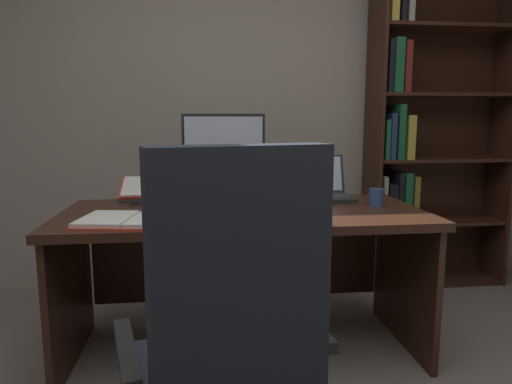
{
  "coord_description": "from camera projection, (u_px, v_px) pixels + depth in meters",
  "views": [
    {
      "loc": [
        -0.34,
        -1.09,
        1.17
      ],
      "look_at": [
        -0.08,
        1.03,
        0.83
      ],
      "focal_mm": 32.02,
      "sensor_mm": 36.0,
      "label": 1
    }
  ],
  "objects": [
    {
      "name": "office_chair",
      "position": [
        229.0,
        363.0,
        1.33
      ],
      "size": [
        0.68,
        0.6,
        1.11
      ],
      "rotation": [
        0.0,
        0.0,
        0.24
      ],
      "color": "#232326",
      "rests_on": "ground"
    },
    {
      "name": "monitor",
      "position": [
        224.0,
        158.0,
        2.44
      ],
      "size": [
        0.44,
        0.16,
        0.47
      ],
      "color": "#232326",
      "rests_on": "desk"
    },
    {
      "name": "bookshelf",
      "position": [
        422.0,
        136.0,
        3.16
      ],
      "size": [
        0.97,
        0.32,
        2.22
      ],
      "color": "#381E14",
      "rests_on": "ground"
    },
    {
      "name": "desk",
      "position": [
        243.0,
        244.0,
        2.33
      ],
      "size": [
        1.75,
        0.78,
        0.73
      ],
      "color": "#381E14",
      "rests_on": "ground"
    },
    {
      "name": "coffee_mug",
      "position": [
        377.0,
        197.0,
        2.33
      ],
      "size": [
        0.08,
        0.08,
        0.09
      ],
      "primitive_type": "cylinder",
      "color": "#334C7A",
      "rests_on": "desk"
    },
    {
      "name": "pen",
      "position": [
        190.0,
        207.0,
        2.22
      ],
      "size": [
        0.14,
        0.04,
        0.01
      ],
      "primitive_type": "cylinder",
      "rotation": [
        0.0,
        1.57,
        -0.26
      ],
      "color": "navy",
      "rests_on": "notepad"
    },
    {
      "name": "keyboard",
      "position": [
        229.0,
        215.0,
        2.06
      ],
      "size": [
        0.42,
        0.15,
        0.02
      ],
      "primitive_type": "cube",
      "color": "#232326",
      "rests_on": "desk"
    },
    {
      "name": "laptop",
      "position": [
        322.0,
        190.0,
        2.54
      ],
      "size": [
        0.3,
        0.31,
        0.24
      ],
      "color": "#232326",
      "rests_on": "desk"
    },
    {
      "name": "wall_back",
      "position": [
        249.0,
        85.0,
        3.19
      ],
      "size": [
        5.07,
        0.12,
        2.81
      ],
      "primitive_type": "cube",
      "color": "#A89E8E",
      "rests_on": "ground"
    },
    {
      "name": "reading_stand_with_book",
      "position": [
        146.0,
        190.0,
        2.46
      ],
      "size": [
        0.27,
        0.25,
        0.12
      ],
      "color": "#232326",
      "rests_on": "desk"
    },
    {
      "name": "notepad",
      "position": [
        186.0,
        209.0,
        2.22
      ],
      "size": [
        0.17,
        0.23,
        0.01
      ],
      "primitive_type": "cube",
      "rotation": [
        0.0,
        0.0,
        -0.12
      ],
      "color": "white",
      "rests_on": "desk"
    },
    {
      "name": "open_binder",
      "position": [
        131.0,
        220.0,
        1.96
      ],
      "size": [
        0.48,
        0.37,
        0.02
      ],
      "rotation": [
        0.0,
        0.0,
        -0.16
      ],
      "color": "#DB422D",
      "rests_on": "desk"
    },
    {
      "name": "computer_mouse",
      "position": [
        294.0,
        212.0,
        2.09
      ],
      "size": [
        0.06,
        0.1,
        0.04
      ],
      "primitive_type": "ellipsoid",
      "color": "#232326",
      "rests_on": "desk"
    }
  ]
}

